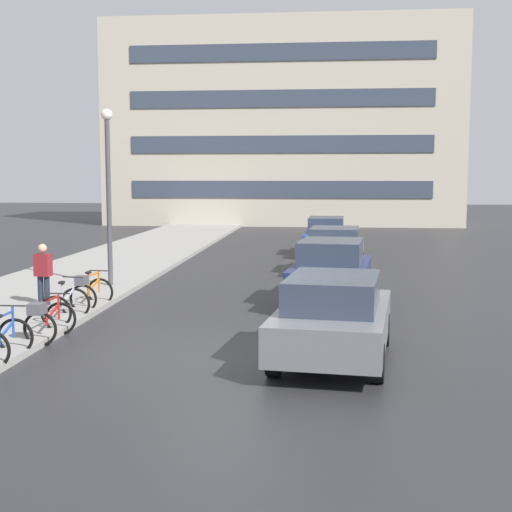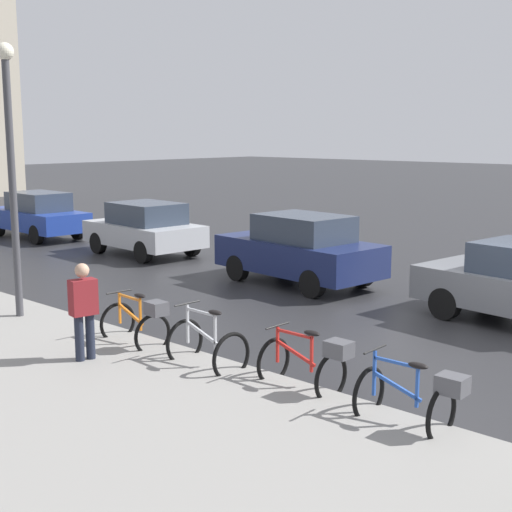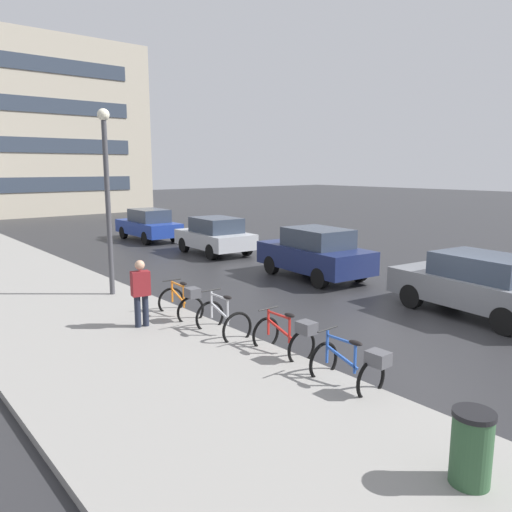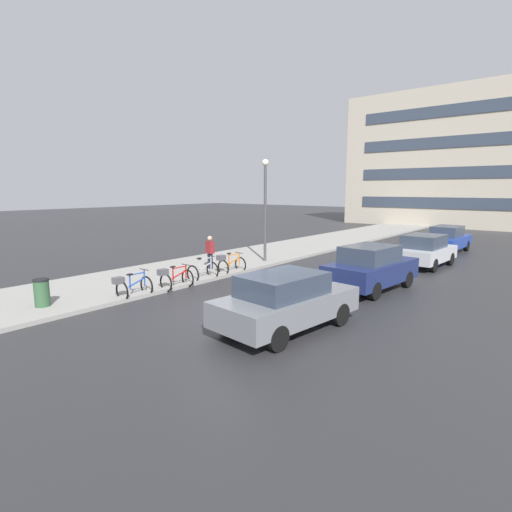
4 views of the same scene
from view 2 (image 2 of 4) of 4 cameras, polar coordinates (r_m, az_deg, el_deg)
The scene contains 10 objects.
ground_plane at distance 12.79m, azimuth 17.50°, elevation -7.08°, with size 140.00×140.00×0.00m, color #28282B.
bicycle_nearest at distance 8.96m, azimuth 12.59°, elevation -10.95°, with size 0.72×1.33×0.97m.
bicycle_second at distance 10.01m, azimuth 4.34°, elevation -8.47°, with size 0.71×1.37×0.94m.
bicycle_third at distance 10.96m, azimuth -3.94°, elevation -7.22°, with size 0.79×1.16×1.02m.
bicycle_farthest at distance 12.12m, azimuth -9.31°, elevation -5.23°, with size 0.80×1.41×0.99m.
car_navy at distance 17.18m, azimuth 3.51°, elevation 0.54°, with size 2.29×4.28×1.69m.
car_silver at distance 21.55m, azimuth -8.89°, elevation 2.21°, with size 2.18×3.92×1.58m.
car_blue at distance 25.89m, azimuth -17.10°, elevation 3.15°, with size 1.87×4.36×1.60m.
pedestrian at distance 11.29m, azimuth -13.62°, elevation -4.20°, with size 0.44×0.31×1.66m.
streetlamp at distance 14.10m, azimuth -19.02°, elevation 7.42°, with size 0.33×0.33×5.24m.
Camera 2 is at (-11.19, -5.02, 3.62)m, focal length 50.00 mm.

